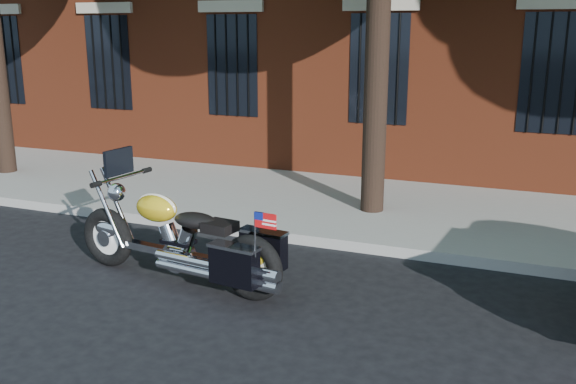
% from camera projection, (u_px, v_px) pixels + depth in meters
% --- Properties ---
extents(ground, '(120.00, 120.00, 0.00)m').
position_uv_depth(ground, '(270.00, 279.00, 7.76)').
color(ground, black).
rests_on(ground, ground).
extents(curb, '(40.00, 0.16, 0.15)m').
position_uv_depth(curb, '(309.00, 239.00, 8.98)').
color(curb, gray).
rests_on(curb, ground).
extents(sidewalk, '(40.00, 3.60, 0.15)m').
position_uv_depth(sidewalk, '(348.00, 206.00, 10.67)').
color(sidewalk, gray).
rests_on(sidewalk, ground).
extents(motorcycle, '(2.99, 1.10, 1.54)m').
position_uv_depth(motorcycle, '(185.00, 243.00, 7.46)').
color(motorcycle, black).
rests_on(motorcycle, ground).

